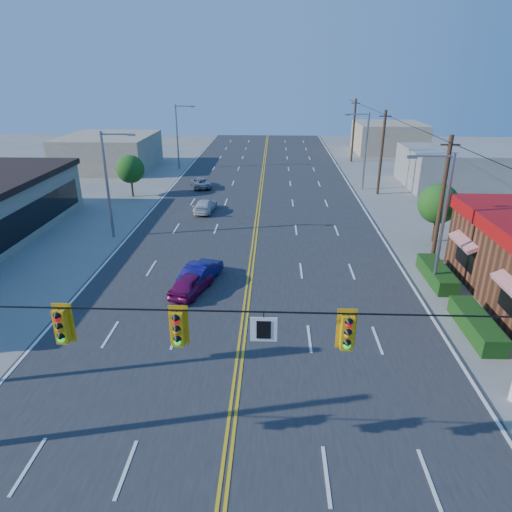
{
  "coord_description": "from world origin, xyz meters",
  "views": [
    {
      "loc": [
        1.43,
        -10.89,
        12.15
      ],
      "look_at": [
        0.45,
        13.19,
        2.2
      ],
      "focal_mm": 32.0,
      "sensor_mm": 36.0,
      "label": 1
    }
  ],
  "objects_px": {
    "signal_span": "(217,346)",
    "car_blue": "(201,273)",
    "car_magenta": "(191,284)",
    "car_white": "(205,206)",
    "car_silver": "(201,183)"
  },
  "relations": [
    {
      "from": "signal_span",
      "to": "car_blue",
      "type": "relative_size",
      "value": 6.21
    },
    {
      "from": "car_silver",
      "to": "car_white",
      "type": "bearing_deg",
      "value": 83.81
    },
    {
      "from": "car_white",
      "to": "car_silver",
      "type": "height_order",
      "value": "car_white"
    },
    {
      "from": "car_magenta",
      "to": "car_white",
      "type": "relative_size",
      "value": 0.94
    },
    {
      "from": "signal_span",
      "to": "car_white",
      "type": "distance_m",
      "value": 29.47
    },
    {
      "from": "car_magenta",
      "to": "car_white",
      "type": "bearing_deg",
      "value": -67.41
    },
    {
      "from": "signal_span",
      "to": "car_white",
      "type": "relative_size",
      "value": 6.28
    },
    {
      "from": "car_silver",
      "to": "signal_span",
      "type": "bearing_deg",
      "value": 82.19
    },
    {
      "from": "car_blue",
      "to": "car_white",
      "type": "bearing_deg",
      "value": -66.71
    },
    {
      "from": "car_blue",
      "to": "car_silver",
      "type": "height_order",
      "value": "car_blue"
    },
    {
      "from": "car_blue",
      "to": "car_magenta",
      "type": "bearing_deg",
      "value": 93.64
    },
    {
      "from": "car_white",
      "to": "car_silver",
      "type": "bearing_deg",
      "value": -73.84
    },
    {
      "from": "signal_span",
      "to": "car_blue",
      "type": "height_order",
      "value": "signal_span"
    },
    {
      "from": "signal_span",
      "to": "car_silver",
      "type": "height_order",
      "value": "signal_span"
    },
    {
      "from": "car_magenta",
      "to": "car_silver",
      "type": "height_order",
      "value": "car_magenta"
    }
  ]
}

